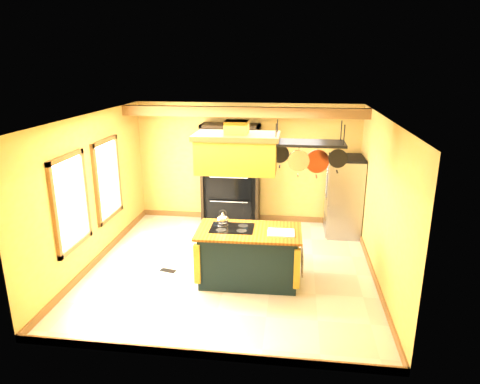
% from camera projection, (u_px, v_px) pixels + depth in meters
% --- Properties ---
extents(floor, '(5.00, 5.00, 0.00)m').
position_uv_depth(floor, '(231.00, 267.00, 7.71)').
color(floor, beige).
rests_on(floor, ground).
extents(ceiling, '(5.00, 5.00, 0.00)m').
position_uv_depth(ceiling, '(230.00, 117.00, 6.92)').
color(ceiling, white).
rests_on(ceiling, wall_back).
extents(wall_back, '(5.00, 0.02, 2.70)m').
position_uv_depth(wall_back, '(247.00, 163.00, 9.69)').
color(wall_back, tan).
rests_on(wall_back, floor).
extents(wall_front, '(5.00, 0.02, 2.70)m').
position_uv_depth(wall_front, '(198.00, 261.00, 4.95)').
color(wall_front, tan).
rests_on(wall_front, floor).
extents(wall_left, '(0.02, 5.00, 2.70)m').
position_uv_depth(wall_left, '(92.00, 191.00, 7.62)').
color(wall_left, tan).
rests_on(wall_left, floor).
extents(wall_right, '(0.02, 5.00, 2.70)m').
position_uv_depth(wall_right, '(381.00, 202.00, 7.01)').
color(wall_right, tan).
rests_on(wall_right, floor).
extents(ceiling_beam, '(5.00, 0.15, 0.20)m').
position_uv_depth(ceiling_beam, '(243.00, 112.00, 8.56)').
color(ceiling_beam, brown).
rests_on(ceiling_beam, ceiling).
extents(window_near, '(0.06, 1.06, 1.56)m').
position_uv_depth(window_near, '(71.00, 202.00, 6.85)').
color(window_near, brown).
rests_on(window_near, wall_left).
extents(window_far, '(0.06, 1.06, 1.56)m').
position_uv_depth(window_far, '(108.00, 179.00, 8.17)').
color(window_far, brown).
rests_on(window_far, wall_left).
extents(kitchen_island, '(1.73, 0.99, 1.11)m').
position_uv_depth(kitchen_island, '(249.00, 255.00, 7.12)').
color(kitchen_island, black).
rests_on(kitchen_island, floor).
extents(range_hood, '(1.31, 0.74, 0.80)m').
position_uv_depth(range_hood, '(237.00, 151.00, 6.63)').
color(range_hood, gold).
rests_on(range_hood, ceiling).
extents(pot_rack, '(1.15, 0.54, 0.80)m').
position_uv_depth(pot_rack, '(309.00, 149.00, 6.48)').
color(pot_rack, black).
rests_on(pot_rack, ceiling).
extents(refrigerator, '(0.71, 0.84, 1.64)m').
position_uv_depth(refrigerator, '(344.00, 198.00, 9.02)').
color(refrigerator, '#9B9DA3').
rests_on(refrigerator, floor).
extents(hutch, '(1.28, 0.58, 2.27)m').
position_uv_depth(hutch, '(231.00, 186.00, 9.63)').
color(hutch, black).
rests_on(hutch, floor).
extents(floor_register, '(0.30, 0.18, 0.01)m').
position_uv_depth(floor_register, '(168.00, 271.00, 7.59)').
color(floor_register, black).
rests_on(floor_register, floor).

